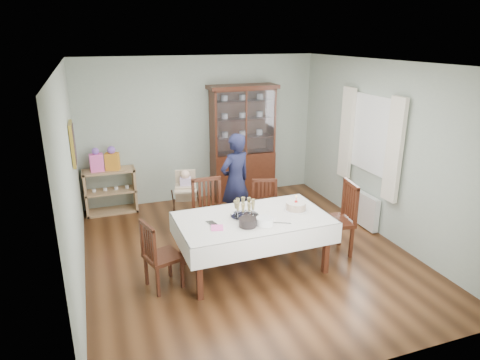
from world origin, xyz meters
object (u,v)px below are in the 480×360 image
chair_end_right (335,232)px  woman (235,181)px  chair_end_left (162,268)px  chair_far_left (211,229)px  champagne_tray (245,212)px  high_chair (187,206)px  sideboard (111,191)px  gift_bag_orange (112,159)px  china_cabinet (243,141)px  chair_far_right (265,222)px  birthday_cake (296,206)px  dining_table (253,243)px  gift_bag_pink (96,161)px

chair_end_right → woman: 1.78m
chair_end_left → chair_end_right: bearing=-104.9°
chair_far_left → champagne_tray: chair_far_left is taller
chair_end_right → chair_end_left: bearing=-79.5°
woman → high_chair: bearing=-36.7°
sideboard → gift_bag_orange: size_ratio=2.12×
china_cabinet → chair_far_right: size_ratio=2.37×
chair_end_left → birthday_cake: birthday_cake is taller
dining_table → gift_bag_orange: (-1.59, 2.68, 0.60)m
chair_end_left → chair_end_right: size_ratio=0.85×
champagne_tray → chair_far_left: bearing=110.7°
chair_far_left → birthday_cake: size_ratio=3.31×
dining_table → champagne_tray: size_ratio=5.23×
chair_end_left → champagne_tray: (1.13, 0.09, 0.57)m
dining_table → gift_bag_pink: (-1.86, 2.68, 0.60)m
chair_end_left → gift_bag_pink: size_ratio=2.17×
gift_bag_orange → chair_far_left: bearing=-57.3°
woman → champagne_tray: bearing=54.7°
gift_bag_pink → china_cabinet: bearing=-0.0°
champagne_tray → gift_bag_orange: size_ratio=0.91×
china_cabinet → sideboard: china_cabinet is taller
high_chair → birthday_cake: (1.19, -1.56, 0.43)m
chair_far_left → chair_end_right: bearing=-23.4°
dining_table → chair_end_right: chair_end_right is taller
chair_end_left → dining_table: bearing=-104.8°
gift_bag_orange → gift_bag_pink: bearing=180.0°
birthday_cake → gift_bag_pink: 3.65m
champagne_tray → chair_end_right: bearing=-0.5°
chair_end_left → champagne_tray: champagne_tray is taller
chair_far_right → high_chair: high_chair is taller
sideboard → woman: (1.90, -1.32, 0.39)m
chair_far_right → woman: 0.82m
chair_far_left → chair_end_right: (1.67, -0.73, 0.01)m
chair_end_right → chair_far_left: bearing=-105.0°
woman → gift_bag_orange: size_ratio=3.74×
sideboard → gift_bag_pink: 0.61m
dining_table → chair_far_left: bearing=115.7°
chair_end_right → woman: size_ratio=0.67×
chair_far_left → chair_far_right: chair_far_left is taller
chair_end_right → birthday_cake: (-0.66, -0.01, 0.50)m
woman → birthday_cake: bearing=85.5°
champagne_tray → chair_far_right: bearing=50.8°
gift_bag_orange → china_cabinet: bearing=-0.0°
dining_table → champagne_tray: 0.46m
dining_table → chair_far_right: 0.97m
dining_table → gift_bag_pink: bearing=124.7°
sideboard → china_cabinet: bearing=-0.5°
china_cabinet → gift_bag_pink: size_ratio=5.21×
china_cabinet → woman: size_ratio=1.37×
chair_end_right → high_chair: (-1.85, 1.55, 0.07)m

